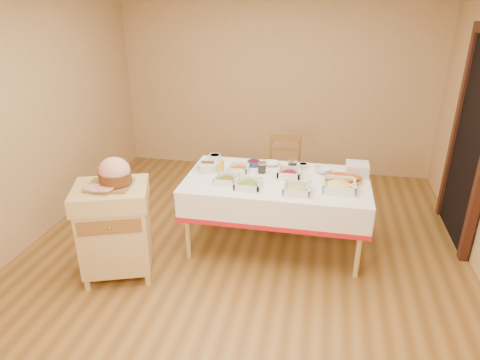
# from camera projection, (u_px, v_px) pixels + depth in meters

# --- Properties ---
(room_shell) EXTENTS (5.00, 5.00, 5.00)m
(room_shell) POSITION_uv_depth(u_px,v_px,m) (242.00, 134.00, 3.83)
(room_shell) COLOR olive
(room_shell) RESTS_ON ground
(doorway) EXTENTS (0.09, 1.10, 2.20)m
(doorway) POSITION_uv_depth(u_px,v_px,m) (473.00, 139.00, 4.32)
(doorway) COLOR black
(doorway) RESTS_ON ground
(dining_table) EXTENTS (1.82, 1.02, 0.76)m
(dining_table) POSITION_uv_depth(u_px,v_px,m) (276.00, 193.00, 4.33)
(dining_table) COLOR tan
(dining_table) RESTS_ON ground
(butcher_cart) EXTENTS (0.78, 0.72, 0.91)m
(butcher_cart) POSITION_uv_depth(u_px,v_px,m) (115.00, 226.00, 3.88)
(butcher_cart) COLOR tan
(butcher_cart) RESTS_ON ground
(dining_chair) EXTENTS (0.45, 0.43, 0.90)m
(dining_chair) POSITION_uv_depth(u_px,v_px,m) (284.00, 172.00, 5.22)
(dining_chair) COLOR olive
(dining_chair) RESTS_ON ground
(ham_on_board) EXTENTS (0.39, 0.38, 0.26)m
(ham_on_board) POSITION_uv_depth(u_px,v_px,m) (114.00, 174.00, 3.70)
(ham_on_board) COLOR olive
(ham_on_board) RESTS_ON butcher_cart
(serving_dish_a) EXTENTS (0.22, 0.22, 0.10)m
(serving_dish_a) POSITION_uv_depth(u_px,v_px,m) (226.00, 179.00, 4.18)
(serving_dish_a) COLOR silver
(serving_dish_a) RESTS_ON dining_table
(serving_dish_b) EXTENTS (0.24, 0.24, 0.10)m
(serving_dish_b) POSITION_uv_depth(u_px,v_px,m) (248.00, 184.00, 4.06)
(serving_dish_b) COLOR silver
(serving_dish_b) RESTS_ON dining_table
(serving_dish_c) EXTENTS (0.25, 0.25, 0.10)m
(serving_dish_c) POSITION_uv_depth(u_px,v_px,m) (297.00, 189.00, 3.96)
(serving_dish_c) COLOR silver
(serving_dish_c) RESTS_ON dining_table
(serving_dish_d) EXTENTS (0.31, 0.31, 0.12)m
(serving_dish_d) POSITION_uv_depth(u_px,v_px,m) (339.00, 185.00, 4.02)
(serving_dish_d) COLOR silver
(serving_dish_d) RESTS_ON dining_table
(serving_dish_e) EXTENTS (0.21, 0.20, 0.10)m
(serving_dish_e) POSITION_uv_depth(u_px,v_px,m) (239.00, 169.00, 4.43)
(serving_dish_e) COLOR silver
(serving_dish_e) RESTS_ON dining_table
(serving_dish_f) EXTENTS (0.24, 0.23, 0.11)m
(serving_dish_f) POSITION_uv_depth(u_px,v_px,m) (289.00, 173.00, 4.31)
(serving_dish_f) COLOR silver
(serving_dish_f) RESTS_ON dining_table
(small_bowl_left) EXTENTS (0.13, 0.13, 0.06)m
(small_bowl_left) POSITION_uv_depth(u_px,v_px,m) (215.00, 157.00, 4.74)
(small_bowl_left) COLOR silver
(small_bowl_left) RESTS_ON dining_table
(small_bowl_mid) EXTENTS (0.14, 0.14, 0.06)m
(small_bowl_mid) POSITION_uv_depth(u_px,v_px,m) (254.00, 163.00, 4.58)
(small_bowl_mid) COLOR navy
(small_bowl_mid) RESTS_ON dining_table
(small_bowl_right) EXTENTS (0.10, 0.10, 0.05)m
(small_bowl_right) POSITION_uv_depth(u_px,v_px,m) (303.00, 166.00, 4.52)
(small_bowl_right) COLOR silver
(small_bowl_right) RESTS_ON dining_table
(bowl_white_imported) EXTENTS (0.16, 0.16, 0.04)m
(bowl_white_imported) POSITION_uv_depth(u_px,v_px,m) (271.00, 164.00, 4.59)
(bowl_white_imported) COLOR silver
(bowl_white_imported) RESTS_ON dining_table
(bowl_small_imported) EXTENTS (0.23, 0.23, 0.05)m
(bowl_small_imported) POSITION_uv_depth(u_px,v_px,m) (323.00, 170.00, 4.41)
(bowl_small_imported) COLOR silver
(bowl_small_imported) RESTS_ON dining_table
(preserve_jar_left) EXTENTS (0.09, 0.09, 0.11)m
(preserve_jar_left) POSITION_uv_depth(u_px,v_px,m) (262.00, 168.00, 4.39)
(preserve_jar_left) COLOR silver
(preserve_jar_left) RESTS_ON dining_table
(preserve_jar_right) EXTENTS (0.10, 0.10, 0.12)m
(preserve_jar_right) POSITION_uv_depth(u_px,v_px,m) (292.00, 166.00, 4.44)
(preserve_jar_right) COLOR silver
(preserve_jar_right) RESTS_ON dining_table
(mustard_bottle) EXTENTS (0.05, 0.05, 0.16)m
(mustard_bottle) POSITION_uv_depth(u_px,v_px,m) (221.00, 166.00, 4.38)
(mustard_bottle) COLOR gold
(mustard_bottle) RESTS_ON dining_table
(bread_basket) EXTENTS (0.22, 0.22, 0.10)m
(bread_basket) POSITION_uv_depth(u_px,v_px,m) (208.00, 167.00, 4.45)
(bread_basket) COLOR silver
(bread_basket) RESTS_ON dining_table
(plate_stack) EXTENTS (0.22, 0.22, 0.12)m
(plate_stack) POSITION_uv_depth(u_px,v_px,m) (357.00, 169.00, 4.33)
(plate_stack) COLOR silver
(plate_stack) RESTS_ON dining_table
(brass_platter) EXTENTS (0.38, 0.27, 0.05)m
(brass_platter) POSITION_uv_depth(u_px,v_px,m) (343.00, 179.00, 4.21)
(brass_platter) COLOR #B38932
(brass_platter) RESTS_ON dining_table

